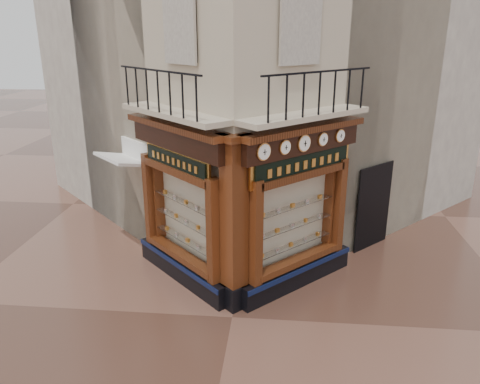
# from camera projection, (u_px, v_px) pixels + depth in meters

# --- Properties ---
(ground) EXTENTS (80.00, 80.00, 0.00)m
(ground) POSITION_uv_depth(u_px,v_px,m) (232.00, 317.00, 10.24)
(ground) COLOR #4D2F24
(ground) RESTS_ON ground
(main_building) EXTENTS (11.31, 11.31, 12.00)m
(main_building) POSITION_uv_depth(u_px,v_px,m) (254.00, 29.00, 14.08)
(main_building) COLOR #BEB094
(main_building) RESTS_ON ground
(neighbour_left) EXTENTS (11.31, 11.31, 11.00)m
(neighbour_left) POSITION_uv_depth(u_px,v_px,m) (189.00, 44.00, 16.79)
(neighbour_left) COLOR beige
(neighbour_left) RESTS_ON ground
(neighbour_right) EXTENTS (11.31, 11.31, 11.00)m
(neighbour_right) POSITION_uv_depth(u_px,v_px,m) (329.00, 44.00, 16.35)
(neighbour_right) COLOR beige
(neighbour_right) RESTS_ON ground
(shopfront_left) EXTENTS (2.86, 2.86, 3.98)m
(shopfront_left) POSITION_uv_depth(u_px,v_px,m) (181.00, 206.00, 11.20)
(shopfront_left) COLOR black
(shopfront_left) RESTS_ON ground
(shopfront_right) EXTENTS (2.86, 2.86, 3.98)m
(shopfront_right) POSITION_uv_depth(u_px,v_px,m) (299.00, 210.00, 10.95)
(shopfront_right) COLOR black
(shopfront_right) RESTS_ON ground
(corner_pilaster) EXTENTS (0.85, 0.85, 3.98)m
(corner_pilaster) POSITION_uv_depth(u_px,v_px,m) (234.00, 227.00, 10.08)
(corner_pilaster) COLOR black
(corner_pilaster) RESTS_ON ground
(balcony) EXTENTS (5.94, 2.97, 1.03)m
(balcony) POSITION_uv_depth(u_px,v_px,m) (239.00, 114.00, 10.26)
(balcony) COLOR #BEB094
(balcony) RESTS_ON ground
(clock_a) EXTENTS (0.30, 0.30, 0.37)m
(clock_a) POSITION_uv_depth(u_px,v_px,m) (264.00, 152.00, 9.48)
(clock_a) COLOR #D59347
(clock_a) RESTS_ON ground
(clock_b) EXTENTS (0.26, 0.26, 0.32)m
(clock_b) POSITION_uv_depth(u_px,v_px,m) (285.00, 147.00, 9.85)
(clock_b) COLOR #D59347
(clock_b) RESTS_ON ground
(clock_c) EXTENTS (0.31, 0.31, 0.39)m
(clock_c) POSITION_uv_depth(u_px,v_px,m) (304.00, 143.00, 10.20)
(clock_c) COLOR #D59347
(clock_c) RESTS_ON ground
(clock_d) EXTENTS (0.26, 0.26, 0.32)m
(clock_d) POSITION_uv_depth(u_px,v_px,m) (323.00, 139.00, 10.57)
(clock_d) COLOR #D59347
(clock_d) RESTS_ON ground
(clock_e) EXTENTS (0.26, 0.26, 0.31)m
(clock_e) POSITION_uv_depth(u_px,v_px,m) (340.00, 136.00, 10.94)
(clock_e) COLOR #D59347
(clock_e) RESTS_ON ground
(awning) EXTENTS (1.76, 1.76, 0.28)m
(awning) POSITION_uv_depth(u_px,v_px,m) (129.00, 248.00, 13.50)
(awning) COLOR white
(awning) RESTS_ON ground
(signboard_left) EXTENTS (1.90, 1.90, 0.51)m
(signboard_left) POSITION_uv_depth(u_px,v_px,m) (176.00, 161.00, 10.79)
(signboard_left) COLOR gold
(signboard_left) RESTS_ON ground
(signboard_right) EXTENTS (2.28, 2.28, 0.61)m
(signboard_right) POSITION_uv_depth(u_px,v_px,m) (303.00, 164.00, 10.53)
(signboard_right) COLOR gold
(signboard_right) RESTS_ON ground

